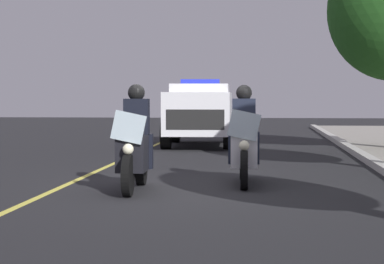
# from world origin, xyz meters

# --- Properties ---
(ground_plane) EXTENTS (80.00, 80.00, 0.00)m
(ground_plane) POSITION_xyz_m (0.00, 0.00, 0.00)
(ground_plane) COLOR black
(lane_stripe_center) EXTENTS (48.00, 0.12, 0.01)m
(lane_stripe_center) POSITION_xyz_m (0.00, -2.13, 0.00)
(lane_stripe_center) COLOR #E0D14C
(lane_stripe_center) RESTS_ON ground
(police_motorcycle_lead_left) EXTENTS (2.14, 0.58, 1.72)m
(police_motorcycle_lead_left) POSITION_xyz_m (0.53, -0.82, 0.70)
(police_motorcycle_lead_left) COLOR black
(police_motorcycle_lead_left) RESTS_ON ground
(police_motorcycle_lead_right) EXTENTS (2.14, 0.58, 1.72)m
(police_motorcycle_lead_right) POSITION_xyz_m (-0.47, 0.90, 0.70)
(police_motorcycle_lead_right) COLOR black
(police_motorcycle_lead_right) RESTS_ON ground
(police_suv) EXTENTS (4.96, 2.20, 2.05)m
(police_suv) POSITION_xyz_m (-10.37, -0.72, 1.07)
(police_suv) COLOR silver
(police_suv) RESTS_ON ground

